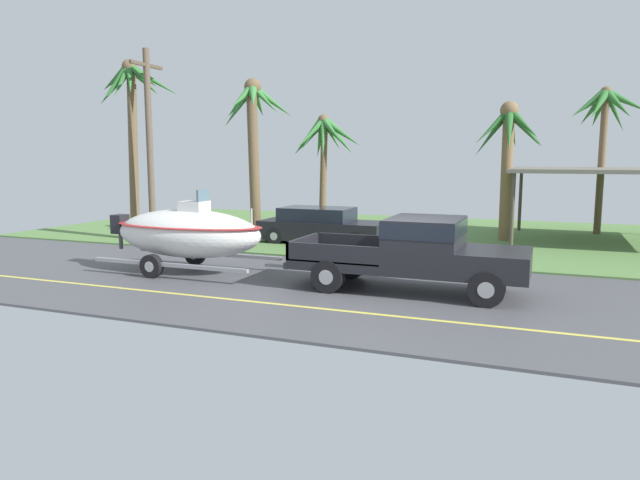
# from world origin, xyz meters

# --- Properties ---
(ground) EXTENTS (36.00, 22.00, 0.11)m
(ground) POSITION_xyz_m (0.00, 8.38, -0.01)
(ground) COLOR #4C4C51
(pickup_truck_towing) EXTENTS (5.87, 2.10, 1.81)m
(pickup_truck_towing) POSITION_xyz_m (0.50, 0.58, 1.02)
(pickup_truck_towing) COLOR black
(pickup_truck_towing) RESTS_ON ground
(boat_on_trailer) EXTENTS (5.91, 2.32, 2.36)m
(boat_on_trailer) POSITION_xyz_m (-6.21, 0.58, 1.12)
(boat_on_trailer) COLOR gray
(boat_on_trailer) RESTS_ON ground
(parked_sedan_far) EXTENTS (4.72, 1.90, 1.38)m
(parked_sedan_far) POSITION_xyz_m (-4.68, 7.04, 0.67)
(parked_sedan_far) COLOR black
(parked_sedan_far) RESTS_ON ground
(carport_awning) EXTENTS (7.98, 5.80, 2.84)m
(carport_awning) POSITION_xyz_m (5.80, 11.04, 2.72)
(carport_awning) COLOR #4C4238
(carport_awning) RESTS_ON ground
(palm_tree_near_left) EXTENTS (3.56, 2.73, 5.05)m
(palm_tree_near_left) POSITION_xyz_m (-5.79, 10.11, 3.91)
(palm_tree_near_left) COLOR brown
(palm_tree_near_left) RESTS_ON ground
(palm_tree_near_right) EXTENTS (2.95, 2.89, 6.96)m
(palm_tree_near_right) POSITION_xyz_m (-11.88, 5.38, 5.31)
(palm_tree_near_right) COLOR brown
(palm_tree_near_right) RESTS_ON ground
(palm_tree_mid) EXTENTS (3.20, 3.21, 6.12)m
(palm_tree_mid) POSITION_xyz_m (5.15, 13.63, 4.86)
(palm_tree_mid) COLOR brown
(palm_tree_mid) RESTS_ON ground
(palm_tree_far_left) EXTENTS (2.75, 3.44, 5.34)m
(palm_tree_far_left) POSITION_xyz_m (1.74, 10.22, 3.85)
(palm_tree_far_left) COLOR brown
(palm_tree_far_left) RESTS_ON ground
(palm_tree_far_right) EXTENTS (2.96, 3.20, 6.26)m
(palm_tree_far_right) POSITION_xyz_m (-7.63, 7.21, 4.64)
(palm_tree_far_right) COLOR brown
(palm_tree_far_right) RESTS_ON ground
(utility_pole) EXTENTS (0.24, 1.80, 7.21)m
(utility_pole) POSITION_xyz_m (-10.78, 4.94, 3.75)
(utility_pole) COLOR brown
(utility_pole) RESTS_ON ground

